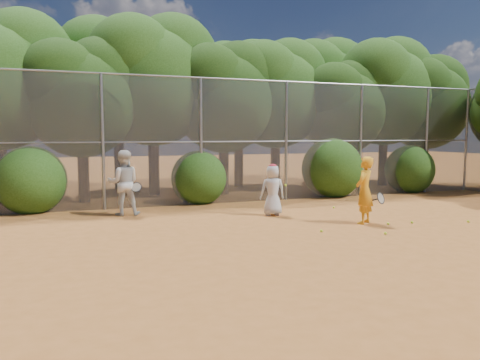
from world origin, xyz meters
name	(u,v)px	position (x,y,z in m)	size (l,w,h in m)	color
ground	(327,242)	(0.00, 0.00, 0.00)	(80.00, 80.00, 0.00)	#9D5823
fence_back	(227,140)	(-0.12, 6.00, 2.05)	(20.05, 0.09, 4.03)	gray
tree_2	(83,92)	(-4.45, 7.83, 3.58)	(3.99, 3.47, 5.47)	black
tree_3	(154,74)	(-1.94, 8.84, 4.40)	(4.89, 4.26, 6.70)	black
tree_4	(224,93)	(0.55, 8.24, 3.76)	(4.19, 3.64, 5.73)	black
tree_5	(277,89)	(3.06, 9.04, 4.05)	(4.51, 3.92, 6.17)	black
tree_6	(343,104)	(5.55, 8.03, 3.47)	(3.86, 3.36, 5.29)	black
tree_7	(385,87)	(8.06, 8.64, 4.28)	(4.77, 4.14, 6.53)	black
tree_8	(427,98)	(10.05, 8.34, 3.82)	(4.25, 3.70, 5.82)	black
tree_10	(119,74)	(-2.93, 11.05, 4.63)	(5.15, 4.48, 7.06)	black
tree_11	(240,89)	(2.06, 10.64, 4.16)	(4.64, 4.03, 6.35)	black
tree_12	(324,86)	(6.56, 11.24, 4.51)	(5.02, 4.37, 6.88)	black
bush_0	(31,177)	(-6.00, 6.30, 1.00)	(2.00, 2.00, 2.00)	#204611
bush_1	(199,175)	(-1.00, 6.30, 0.90)	(1.80, 1.80, 1.80)	#204611
bush_2	(332,166)	(4.00, 6.30, 1.10)	(2.20, 2.20, 2.20)	#204611
bush_3	(410,167)	(7.50, 6.30, 0.95)	(1.90, 1.90, 1.90)	#204611
player_yellow	(365,190)	(1.91, 1.41, 0.84)	(0.88, 0.68, 1.68)	orange
player_teen	(273,190)	(0.26, 3.30, 0.71)	(0.74, 0.54, 1.43)	silver
player_white	(124,183)	(-3.57, 4.79, 0.90)	(0.95, 0.83, 1.80)	silver
ball_0	(388,224)	(2.36, 1.02, 0.03)	(0.07, 0.07, 0.07)	#C6ED2B
ball_1	(365,213)	(2.80, 2.59, 0.03)	(0.07, 0.07, 0.07)	#C6ED2B
ball_2	(385,233)	(1.58, 0.12, 0.03)	(0.07, 0.07, 0.07)	#C6ED2B
ball_3	(468,221)	(4.46, 0.56, 0.03)	(0.07, 0.07, 0.07)	#C6ED2B
ball_4	(321,231)	(0.37, 0.85, 0.03)	(0.07, 0.07, 0.07)	#C6ED2B
ball_5	(334,207)	(2.50, 3.73, 0.03)	(0.07, 0.07, 0.07)	#C6ED2B
ball_6	(412,222)	(3.04, 0.96, 0.03)	(0.07, 0.07, 0.07)	#C6ED2B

